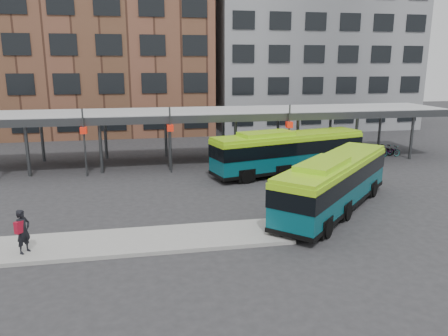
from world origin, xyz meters
TOP-DOWN VIEW (x-y plane):
  - ground at (0.00, 0.00)m, footprint 120.00×120.00m
  - boarding_island at (-5.50, -3.00)m, footprint 14.00×3.00m
  - canopy at (-0.06, 12.87)m, footprint 40.00×6.53m
  - building_brick at (-10.00, 32.00)m, footprint 26.00×14.00m
  - building_grey at (16.00, 32.00)m, footprint 24.00×14.00m
  - bus_front at (5.07, -0.48)m, footprint 9.62×9.70m
  - bus_rear at (5.31, 7.84)m, footprint 11.83×5.31m
  - pedestrian at (-10.06, -3.54)m, footprint 0.75×0.82m
  - bike_rack at (13.85, 12.05)m, footprint 6.80×1.66m

SIDE VIEW (x-z plane):
  - ground at x=0.00m, z-range 0.00..0.00m
  - boarding_island at x=-5.50m, z-range 0.00..0.18m
  - bike_rack at x=13.85m, z-range -0.03..1.00m
  - pedestrian at x=-10.06m, z-range 0.19..2.07m
  - bus_front at x=5.07m, z-range 0.06..3.17m
  - bus_rear at x=5.31m, z-range 0.07..3.26m
  - canopy at x=-0.06m, z-range 1.51..6.31m
  - building_grey at x=16.00m, z-range 0.00..20.00m
  - building_brick at x=-10.00m, z-range 0.00..22.00m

